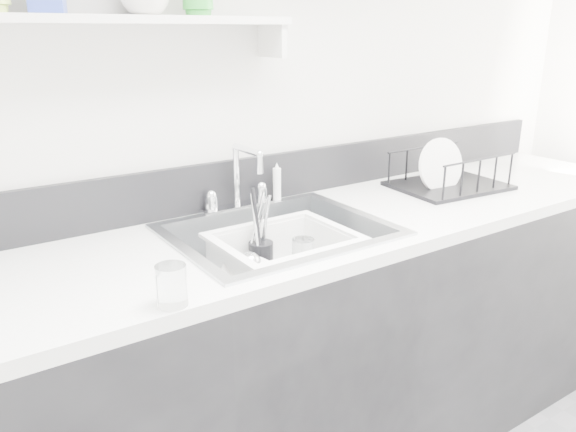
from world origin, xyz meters
TOP-DOWN VIEW (x-y plane):
  - counter_run at (0.00, 1.19)m, footprint 3.20×0.62m
  - backsplash at (0.00, 1.49)m, footprint 3.20×0.02m
  - sink at (0.00, 1.19)m, footprint 0.64×0.52m
  - faucet at (0.00, 1.44)m, footprint 0.26×0.18m
  - side_sprayer at (0.16, 1.44)m, footprint 0.03×0.03m
  - wall_shelf at (-0.35, 1.42)m, footprint 1.00×0.16m
  - wash_tub at (0.01, 1.17)m, footprint 0.48×0.43m
  - plate_stack at (-0.11, 1.14)m, footprint 0.23×0.23m
  - utensil_cup at (-0.02, 1.26)m, footprint 0.08×0.08m
  - ladle at (-0.04, 1.16)m, footprint 0.26×0.27m
  - tumbler_in_tub at (0.10, 1.20)m, footprint 0.08×0.08m
  - tumbler_counter at (-0.46, 0.92)m, footprint 0.09×0.09m
  - dish_rack at (0.81, 1.23)m, footprint 0.44×0.34m
  - bowl_small at (0.08, 1.12)m, footprint 0.14×0.14m

SIDE VIEW (x-z plane):
  - counter_run at x=0.00m, z-range 0.00..0.92m
  - bowl_small at x=0.08m, z-range 0.77..0.80m
  - plate_stack at x=-0.11m, z-range 0.75..0.84m
  - ladle at x=-0.04m, z-range 0.77..0.85m
  - tumbler_in_tub at x=0.10m, z-range 0.77..0.87m
  - utensil_cup at x=-0.02m, z-range 0.69..0.95m
  - sink at x=0.00m, z-range 0.73..0.93m
  - wash_tub at x=0.01m, z-range 0.75..0.91m
  - tumbler_counter at x=-0.46m, z-range 0.92..1.01m
  - faucet at x=0.00m, z-range 0.87..1.09m
  - side_sprayer at x=0.16m, z-range 0.92..1.06m
  - dish_rack at x=0.81m, z-range 0.92..1.06m
  - backsplash at x=0.00m, z-range 0.92..1.08m
  - wall_shelf at x=-0.35m, z-range 1.45..1.57m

